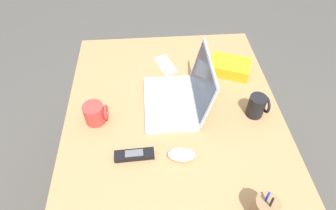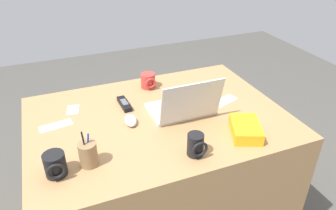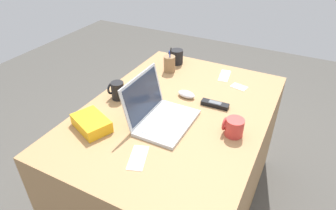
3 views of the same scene
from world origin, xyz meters
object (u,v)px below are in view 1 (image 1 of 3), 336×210
object	(u,v)px
laptop	(180,96)
computer_mouse	(182,155)
coffee_mug_white	(95,113)
snack_bag	(230,67)
coffee_mug_spare	(257,106)
pen_holder	(264,210)
cordless_phone	(134,155)

from	to	relation	value
laptop	computer_mouse	world-z (taller)	laptop
coffee_mug_white	snack_bag	bearing A→B (deg)	113.09
coffee_mug_spare	pen_holder	bearing A→B (deg)	-13.80
computer_mouse	snack_bag	world-z (taller)	snack_bag
coffee_mug_white	snack_bag	size ratio (longest dim) A/B	0.50
pen_holder	snack_bag	bearing A→B (deg)	175.39
coffee_mug_spare	cordless_phone	bearing A→B (deg)	-71.26
computer_mouse	cordless_phone	distance (m)	0.18
laptop	cordless_phone	xyz separation A→B (m)	(0.27, -0.21, -0.04)
laptop	cordless_phone	size ratio (longest dim) A/B	2.15
laptop	pen_holder	xyz separation A→B (m)	(0.53, 0.22, 0.01)
laptop	coffee_mug_spare	distance (m)	0.34
coffee_mug_spare	snack_bag	world-z (taller)	coffee_mug_spare
coffee_mug_spare	pen_holder	xyz separation A→B (m)	(0.45, -0.11, 0.00)
coffee_mug_white	snack_bag	distance (m)	0.70
coffee_mug_spare	coffee_mug_white	bearing A→B (deg)	-91.38
laptop	coffee_mug_spare	world-z (taller)	laptop
coffee_mug_white	cordless_phone	xyz separation A→B (m)	(0.20, 0.16, -0.03)
computer_mouse	coffee_mug_white	size ratio (longest dim) A/B	1.08
computer_mouse	cordless_phone	world-z (taller)	computer_mouse
computer_mouse	pen_holder	size ratio (longest dim) A/B	0.64
computer_mouse	coffee_mug_white	world-z (taller)	coffee_mug_white
coffee_mug_spare	computer_mouse	bearing A→B (deg)	-60.57
pen_holder	cordless_phone	bearing A→B (deg)	-122.24
coffee_mug_spare	snack_bag	bearing A→B (deg)	-170.25
laptop	coffee_mug_spare	bearing A→B (deg)	74.78
coffee_mug_white	laptop	bearing A→B (deg)	101.01
coffee_mug_white	coffee_mug_spare	distance (m)	0.69
coffee_mug_white	coffee_mug_spare	world-z (taller)	coffee_mug_spare
pen_holder	snack_bag	world-z (taller)	pen_holder
pen_holder	computer_mouse	bearing A→B (deg)	-136.22
cordless_phone	pen_holder	size ratio (longest dim) A/B	0.93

